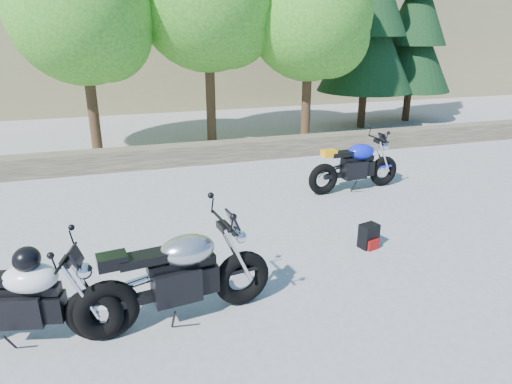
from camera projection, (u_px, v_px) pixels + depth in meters
ground at (263, 262)px, 6.86m from camera, size 90.00×90.00×0.00m
stone_wall at (198, 153)px, 11.72m from camera, size 22.00×0.55×0.50m
tree_decid_left at (85, 13)px, 11.37m from camera, size 3.67×3.67×5.62m
tree_decid_right at (314, 20)px, 12.90m from camera, size 3.54×3.54×5.41m
conifer_near at (369, 14)px, 14.65m from camera, size 3.17×3.17×7.06m
conifer_far at (416, 28)px, 15.93m from camera, size 2.82×2.82×6.27m
silver_bike at (179, 277)px, 5.34m from camera, size 2.37×0.75×1.19m
white_bike at (21, 298)px, 4.94m from camera, size 2.10×0.77×1.18m
blue_bike at (355, 166)px, 9.70m from camera, size 2.19×0.69×1.10m
backpack at (369, 236)px, 7.26m from camera, size 0.33×0.31×0.39m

